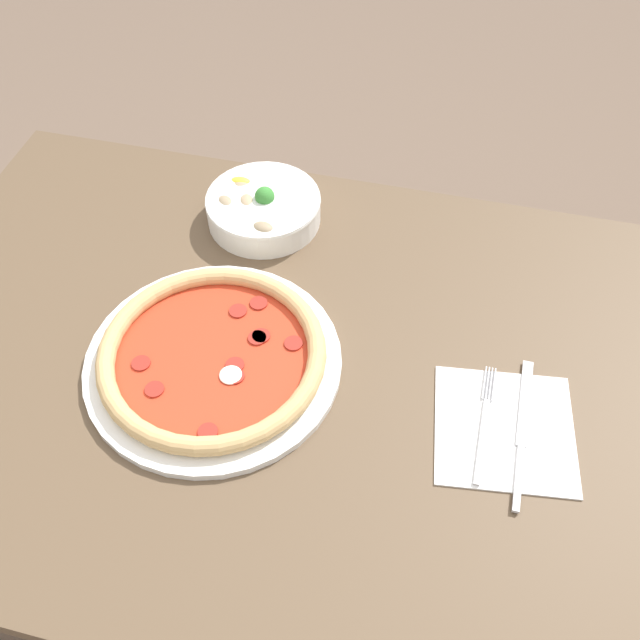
{
  "coord_description": "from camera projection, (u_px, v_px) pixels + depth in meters",
  "views": [
    {
      "loc": [
        0.22,
        -0.56,
        1.55
      ],
      "look_at": [
        0.06,
        0.07,
        0.76
      ],
      "focal_mm": 40.0,
      "sensor_mm": 36.0,
      "label": 1
    }
  ],
  "objects": [
    {
      "name": "knife",
      "position": [
        522.0,
        438.0,
        0.92
      ],
      "size": [
        0.02,
        0.23,
        0.01
      ],
      "rotation": [
        0.0,
        0.0,
        1.56
      ],
      "color": "silver",
      "rests_on": "napkin"
    },
    {
      "name": "ground_plane",
      "position": [
        284.0,
        558.0,
        1.58
      ],
      "size": [
        8.0,
        8.0,
        0.0
      ],
      "primitive_type": "plane",
      "color": "brown"
    },
    {
      "name": "bowl",
      "position": [
        263.0,
        207.0,
        1.16
      ],
      "size": [
        0.19,
        0.19,
        0.07
      ],
      "color": "white",
      "rests_on": "dining_table"
    },
    {
      "name": "napkin",
      "position": [
        504.0,
        429.0,
        0.93
      ],
      "size": [
        0.2,
        0.2,
        0.0
      ],
      "color": "white",
      "rests_on": "dining_table"
    },
    {
      "name": "pizza",
      "position": [
        213.0,
        357.0,
        0.98
      ],
      "size": [
        0.36,
        0.36,
        0.04
      ],
      "color": "white",
      "rests_on": "dining_table"
    },
    {
      "name": "fork",
      "position": [
        484.0,
        424.0,
        0.93
      ],
      "size": [
        0.02,
        0.18,
        0.0
      ],
      "rotation": [
        0.0,
        0.0,
        1.56
      ],
      "color": "silver",
      "rests_on": "napkin"
    },
    {
      "name": "dining_table",
      "position": [
        268.0,
        404.0,
        1.09
      ],
      "size": [
        1.14,
        0.83,
        0.74
      ],
      "color": "brown",
      "rests_on": "ground_plane"
    }
  ]
}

